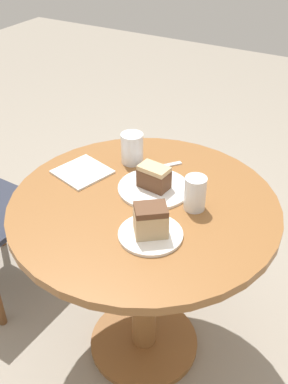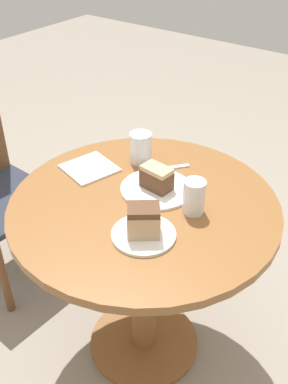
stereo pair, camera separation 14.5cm
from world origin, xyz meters
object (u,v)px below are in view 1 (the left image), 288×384
object	(u,v)px
cake_slice_far	(151,220)
plate_far	(151,234)
plate_near	(154,188)
glass_water	(195,195)
glass_lemonade	(132,150)
cake_slice_near	(154,177)

from	to	relation	value
cake_slice_far	plate_far	bearing A→B (deg)	-90.00
plate_near	glass_water	size ratio (longest dim) A/B	2.14
cake_slice_far	glass_lemonade	size ratio (longest dim) A/B	1.04
plate_near	plate_far	xyz separation A→B (m)	(-0.22, -0.11, 0.00)
plate_far	plate_near	bearing A→B (deg)	26.33
glass_lemonade	glass_water	xyz separation A→B (m)	(-0.15, -0.32, 0.00)
plate_near	plate_far	world-z (taller)	same
glass_lemonade	glass_water	bearing A→B (deg)	-114.93
cake_slice_far	cake_slice_near	bearing A→B (deg)	26.33
cake_slice_near	glass_lemonade	distance (m)	0.20
plate_near	glass_water	distance (m)	0.17
plate_near	cake_slice_near	world-z (taller)	cake_slice_near
plate_far	glass_lemonade	world-z (taller)	glass_lemonade
cake_slice_near	plate_far	bearing A→B (deg)	-153.67
glass_water	plate_near	bearing A→B (deg)	80.09
plate_near	glass_lemonade	world-z (taller)	glass_lemonade
plate_far	glass_lemonade	distance (m)	0.43
plate_near	cake_slice_near	size ratio (longest dim) A/B	2.25
plate_far	cake_slice_far	distance (m)	0.05
plate_near	cake_slice_far	bearing A→B (deg)	-153.67
cake_slice_far	plate_near	bearing A→B (deg)	26.33
plate_far	cake_slice_far	world-z (taller)	cake_slice_far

